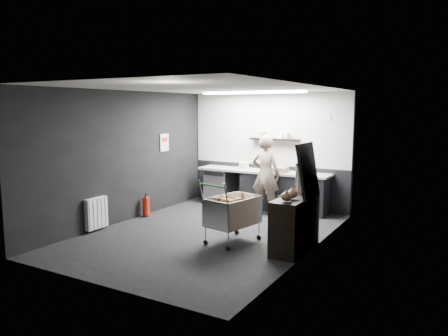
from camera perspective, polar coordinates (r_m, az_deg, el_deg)
The scene contains 22 objects.
floor at distance 8.29m, azimuth -2.17°, elevation -8.57°, with size 5.50×5.50×0.00m, color black.
ceiling at distance 7.96m, azimuth -2.28°, elevation 10.41°, with size 5.50×5.50×0.00m, color silver.
wall_back at distance 10.43m, azimuth 5.83°, elevation 2.35°, with size 5.50×5.50×0.00m, color black.
wall_front at distance 5.90m, azimuth -16.58°, elevation -2.18°, with size 5.50×5.50×0.00m, color black.
wall_left at distance 9.23m, azimuth -12.80°, elevation 1.48°, with size 5.50×5.50×0.00m, color black.
wall_right at distance 7.17m, azimuth 11.45°, elevation -0.28°, with size 5.50×5.50×0.00m, color black.
kitchen_wall_panel at distance 10.38m, azimuth 5.83°, elevation 5.09°, with size 3.95×0.02×1.70m, color #B9BAB5.
dado_panel at distance 10.53m, azimuth 5.72°, elevation -2.27°, with size 3.95×0.02×1.00m, color black.
floating_shelf at distance 10.21m, azimuth 6.58°, elevation 3.74°, with size 1.20×0.22×0.04m, color black.
wall_clock at distance 9.87m, azimuth 13.31°, elevation 6.52°, with size 0.20×0.20×0.03m, color silver.
poster at distance 10.19m, azimuth -7.80°, elevation 3.32°, with size 0.02×0.30×0.40m, color silver.
poster_red_band at distance 10.18m, azimuth -7.78°, elevation 3.71°, with size 0.01×0.22×0.10m, color red.
radiator at distance 8.72m, azimuth -16.33°, elevation -5.68°, with size 0.10×0.50×0.60m, color silver.
ceiling_strip at distance 9.58m, azimuth 3.71°, elevation 9.79°, with size 2.40×0.20×0.04m, color white.
prep_counter at distance 10.21m, azimuth 5.70°, elevation -2.83°, with size 3.20×0.61×0.90m.
person at distance 9.67m, azimuth 5.46°, elevation -0.86°, with size 0.64×0.42×1.77m, color #BCAB95.
shopping_cart at distance 7.64m, azimuth 1.13°, elevation -5.93°, with size 0.78×1.10×1.10m.
sideboard at distance 7.34m, azimuth 9.42°, elevation -6.25°, with size 0.51×1.19×1.79m.
fire_extinguisher at distance 9.64m, azimuth -10.14°, elevation -4.86°, with size 0.15×0.15×0.50m.
cardboard_box at distance 10.00m, azimuth 6.63°, elevation -0.17°, with size 0.55×0.42×0.11m, color #8C674A.
pink_tub at distance 10.40m, azimuth 2.48°, elevation 0.38°, with size 0.18×0.18×0.18m, color white.
white_container at distance 10.33m, azimuth 2.61°, elevation 0.27°, with size 0.18×0.14×0.16m, color silver.
Camera 1 is at (4.23, -6.74, 2.35)m, focal length 35.00 mm.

